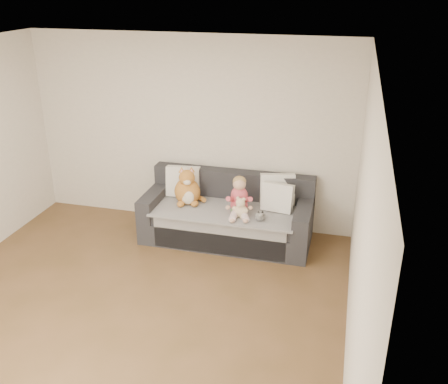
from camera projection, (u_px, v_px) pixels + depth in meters
name	position (u px, v px, depth m)	size (l,w,h in m)	color
room_shell	(125.00, 191.00, 4.91)	(5.00, 5.00, 5.00)	brown
sofa	(228.00, 217.00, 6.61)	(2.20, 0.94, 0.85)	#26262B
cushion_left	(183.00, 181.00, 6.79)	(0.47, 0.26, 0.43)	silver
cushion_right_back	(277.00, 189.00, 6.53)	(0.48, 0.30, 0.43)	silver
cushion_right_front	(278.00, 197.00, 6.35)	(0.42, 0.23, 0.38)	silver
toddler	(239.00, 198.00, 6.29)	(0.34, 0.49, 0.48)	#CE485C
plush_cat	(187.00, 190.00, 6.56)	(0.42, 0.42, 0.53)	#AC6626
teddy_bear	(241.00, 209.00, 6.20)	(0.21, 0.17, 0.27)	#D1B590
plush_cow	(260.00, 216.00, 6.13)	(0.12, 0.19, 0.15)	white
sippy_cup	(235.00, 210.00, 6.29)	(0.10, 0.08, 0.11)	#563AA0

